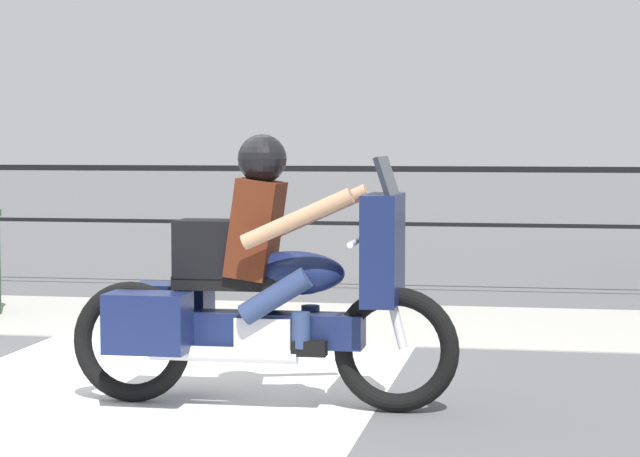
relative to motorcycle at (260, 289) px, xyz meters
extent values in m
plane|color=#565659|center=(-1.15, 0.10, -0.71)|extent=(120.00, 120.00, 0.00)
cube|color=#A8A59E|center=(-1.15, 3.50, -0.71)|extent=(44.00, 2.40, 0.01)
cube|color=silver|center=(-0.78, -0.10, -0.71)|extent=(2.93, 6.00, 0.01)
cube|color=black|center=(-1.15, 5.58, 0.58)|extent=(36.00, 0.04, 0.06)
cube|color=black|center=(-1.15, 5.58, 0.02)|extent=(36.00, 0.03, 0.04)
cylinder|color=black|center=(-1.15, 5.58, -0.05)|extent=(0.05, 0.05, 1.32)
torus|color=black|center=(0.81, 0.00, -0.34)|extent=(0.74, 0.11, 0.74)
torus|color=black|center=(-0.80, 0.00, -0.34)|extent=(0.74, 0.11, 0.74)
cube|color=#141E47|center=(0.01, 0.00, -0.24)|extent=(1.22, 0.22, 0.20)
cube|color=silver|center=(0.04, 0.00, -0.29)|extent=(0.34, 0.26, 0.26)
ellipsoid|color=#141E47|center=(0.20, 0.00, 0.10)|extent=(0.62, 0.30, 0.26)
cube|color=black|center=(-0.16, 0.00, 0.04)|extent=(0.71, 0.28, 0.08)
cube|color=#141E47|center=(0.73, 0.00, 0.25)|extent=(0.20, 0.54, 0.64)
cube|color=#1E232B|center=(0.75, 0.00, 0.67)|extent=(0.10, 0.46, 0.24)
cylinder|color=silver|center=(0.59, 0.00, 0.30)|extent=(0.04, 0.70, 0.04)
cylinder|color=silver|center=(-0.19, -0.16, -0.37)|extent=(0.88, 0.09, 0.09)
cube|color=#141E47|center=(-0.62, -0.24, -0.18)|extent=(0.48, 0.28, 0.35)
cube|color=#141E47|center=(-0.62, 0.24, -0.18)|extent=(0.48, 0.28, 0.35)
cylinder|color=silver|center=(0.78, 0.00, -0.05)|extent=(0.20, 0.06, 0.58)
cube|color=#4C1E0F|center=(-0.03, 0.00, 0.36)|extent=(0.32, 0.36, 0.61)
sphere|color=tan|center=(0.01, 0.00, 0.75)|extent=(0.23, 0.23, 0.23)
sphere|color=black|center=(0.01, 0.00, 0.77)|extent=(0.29, 0.29, 0.29)
cylinder|color=navy|center=(0.12, -0.15, -0.02)|extent=(0.44, 0.13, 0.34)
cylinder|color=navy|center=(0.27, -0.15, -0.22)|extent=(0.11, 0.11, 0.21)
cube|color=black|center=(0.32, -0.15, -0.32)|extent=(0.20, 0.10, 0.09)
cylinder|color=navy|center=(0.12, 0.15, -0.02)|extent=(0.44, 0.13, 0.34)
cylinder|color=navy|center=(0.27, 0.15, -0.22)|extent=(0.11, 0.11, 0.21)
cube|color=black|center=(0.32, 0.15, -0.32)|extent=(0.20, 0.10, 0.09)
cylinder|color=tan|center=(0.28, -0.30, 0.43)|extent=(0.65, 0.09, 0.36)
cylinder|color=tan|center=(0.28, 0.30, 0.43)|extent=(0.65, 0.09, 0.36)
cube|color=black|center=(-0.33, 0.00, 0.24)|extent=(0.35, 0.29, 0.34)
camera|label=1|loc=(1.65, -7.15, 0.87)|focal=70.00mm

